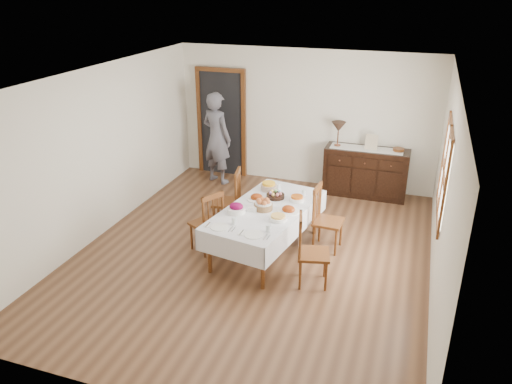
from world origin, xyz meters
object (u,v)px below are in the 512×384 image
(chair_right_far, at_px, (325,218))
(table_lamp, at_px, (339,127))
(dining_table, at_px, (266,214))
(sideboard, at_px, (366,172))
(chair_right_near, at_px, (310,250))
(chair_left_near, at_px, (208,221))
(chair_left_far, at_px, (229,199))
(person, at_px, (217,135))

(chair_right_far, relative_size, table_lamp, 2.17)
(dining_table, distance_m, sideboard, 2.84)
(chair_right_near, relative_size, chair_right_far, 0.99)
(dining_table, relative_size, chair_left_near, 2.30)
(chair_left_far, height_order, chair_right_near, chair_left_far)
(dining_table, relative_size, sideboard, 1.47)
(dining_table, distance_m, chair_left_far, 0.97)
(chair_right_near, xyz_separation_m, sideboard, (0.31, 3.22, -0.04))
(chair_left_near, xyz_separation_m, table_lamp, (1.36, 2.85, 0.77))
(chair_left_far, height_order, table_lamp, table_lamp)
(chair_left_far, relative_size, chair_right_near, 1.02)
(chair_left_near, relative_size, table_lamp, 2.10)
(chair_left_far, xyz_separation_m, chair_right_near, (1.59, -1.16, -0.01))
(sideboard, distance_m, table_lamp, 0.98)
(chair_left_far, xyz_separation_m, sideboard, (1.90, 2.06, -0.05))
(chair_left_near, bearing_deg, table_lamp, -176.56)
(table_lamp, bearing_deg, chair_right_near, -85.68)
(chair_left_far, distance_m, chair_right_near, 1.97)
(person, bearing_deg, table_lamp, -153.82)
(chair_right_far, height_order, sideboard, chair_right_far)
(chair_left_near, height_order, sideboard, chair_left_near)
(dining_table, height_order, chair_left_far, chair_left_far)
(dining_table, xyz_separation_m, sideboard, (1.11, 2.61, -0.17))
(table_lamp, bearing_deg, chair_right_far, -83.77)
(chair_left_near, bearing_deg, dining_table, 136.04)
(chair_right_far, distance_m, sideboard, 2.24)
(chair_right_far, bearing_deg, chair_left_far, 87.45)
(chair_right_far, height_order, table_lamp, table_lamp)
(chair_right_far, distance_m, person, 3.26)
(chair_left_far, xyz_separation_m, table_lamp, (1.34, 2.05, 0.75))
(person, xyz_separation_m, table_lamp, (2.31, 0.24, 0.30))
(chair_right_near, bearing_deg, chair_left_far, 40.15)
(chair_left_far, bearing_deg, dining_table, 43.92)
(chair_right_near, distance_m, chair_right_far, 1.00)
(chair_left_far, relative_size, chair_right_far, 1.01)
(chair_left_near, distance_m, chair_left_far, 0.80)
(sideboard, distance_m, person, 2.92)
(chair_right_near, bearing_deg, chair_left_near, 63.76)
(dining_table, distance_m, chair_left_near, 0.86)
(chair_right_near, relative_size, sideboard, 0.65)
(dining_table, xyz_separation_m, chair_left_near, (-0.81, -0.25, -0.14))
(person, bearing_deg, chair_left_far, 138.43)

